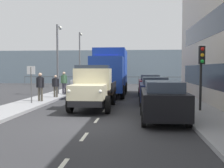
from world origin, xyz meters
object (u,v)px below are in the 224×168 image
Objects in this scene: lorry_cargo_blue at (111,71)px; car_maroon_kerbside_2 at (150,85)px; pedestrian_near_railing at (64,81)px; car_black_kerbside_near at (163,100)px; car_white_oppositeside_0 at (86,84)px; traffic_light_near at (201,64)px; lamp_post_far at (80,54)px; pedestrian_couple_a at (40,84)px; truck_vintage_cream at (93,88)px; car_silver_oppositeside_1 at (96,81)px; pedestrian_in_dark_coat at (56,84)px; street_sign at (31,78)px; car_navy_kerbside_1 at (154,90)px; lamp_post_promenade at (58,52)px.

lorry_cargo_blue is 3.50m from car_maroon_kerbside_2.
car_maroon_kerbside_2 is at bearing -173.35° from pedestrian_near_railing.
car_black_kerbside_near is 11.24m from car_maroon_kerbside_2.
traffic_light_near is (-7.75, 10.40, 1.58)m from car_white_oppositeside_0.
car_black_kerbside_near is 21.76m from lamp_post_far.
lamp_post_far is (7.80, -8.84, 3.07)m from car_maroon_kerbside_2.
pedestrian_near_railing is at bearing 7.27° from lorry_cargo_blue.
lorry_cargo_blue is 4.49× the size of pedestrian_couple_a.
truck_vintage_cream is 1.35× the size of car_black_kerbside_near.
lamp_post_far is (9.87, -17.96, 1.49)m from traffic_light_near.
pedestrian_couple_a is at bearing 83.02° from car_silver_oppositeside_1.
pedestrian_in_dark_coat is 0.72× the size of street_sign.
lorry_cargo_blue reaches higher than car_white_oppositeside_0.
lorry_cargo_blue is at bearing 116.23° from lamp_post_far.
truck_vintage_cream is 1.40× the size of car_navy_kerbside_1.
lamp_post_far is (2.13, -7.56, 3.07)m from car_white_oppositeside_0.
car_black_kerbside_near is at bearing 90.00° from car_navy_kerbside_1.
pedestrian_in_dark_coat is 0.28× the size of lamp_post_promenade.
street_sign is (9.58, -2.20, -0.79)m from traffic_light_near.
pedestrian_near_railing is 0.29× the size of lamp_post_far.
pedestrian_in_dark_coat is (-0.25, -2.47, -0.14)m from pedestrian_couple_a.
truck_vintage_cream is at bearing 66.88° from car_maroon_kerbside_2.
car_silver_oppositeside_1 is 10.77m from pedestrian_in_dark_coat.
car_black_kerbside_near is (-3.28, 10.90, -1.18)m from lorry_cargo_blue.
lamp_post_far is at bearing -63.77° from lorry_cargo_blue.
street_sign is at bearing 82.56° from car_silver_oppositeside_1.
lamp_post_far reaches higher than car_navy_kerbside_1.
car_navy_kerbside_1 is 7.30m from pedestrian_couple_a.
car_navy_kerbside_1 is at bearing -58.71° from traffic_light_near.
pedestrian_near_railing is at bearing 155.99° from lamp_post_promenade.
pedestrian_near_railing is (1.46, 2.11, 0.34)m from car_white_oppositeside_0.
pedestrian_near_railing is at bearing -91.67° from pedestrian_couple_a.
lamp_post_promenade reaches higher than lorry_cargo_blue.
pedestrian_in_dark_coat is at bearing -47.61° from car_black_kerbside_near.
pedestrian_near_railing is (7.14, 0.83, 0.34)m from car_maroon_kerbside_2.
car_black_kerbside_near is at bearing 124.44° from pedestrian_near_railing.
pedestrian_couple_a is 0.29× the size of lamp_post_far.
car_maroon_kerbside_2 is (-3.28, -0.34, -1.18)m from lorry_cargo_blue.
car_white_oppositeside_0 is 3.87m from lamp_post_promenade.
pedestrian_in_dark_coat is at bearing 74.25° from car_white_oppositeside_0.
lorry_cargo_blue is 10.29m from traffic_light_near.
car_black_kerbside_near and car_maroon_kerbside_2 have the same top height.
lamp_post_promenade is at bearing 3.18° from lorry_cargo_blue.
traffic_light_near is 20.55m from lamp_post_far.
car_maroon_kerbside_2 is 10.25m from street_sign.
car_silver_oppositeside_1 is at bearing 141.51° from lamp_post_far.
truck_vintage_cream reaches higher than car_black_kerbside_near.
car_maroon_kerbside_2 is 9.45m from pedestrian_couple_a.
car_white_oppositeside_0 is at bearing -105.75° from pedestrian_in_dark_coat.
car_white_oppositeside_0 is 0.77× the size of lamp_post_promenade.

